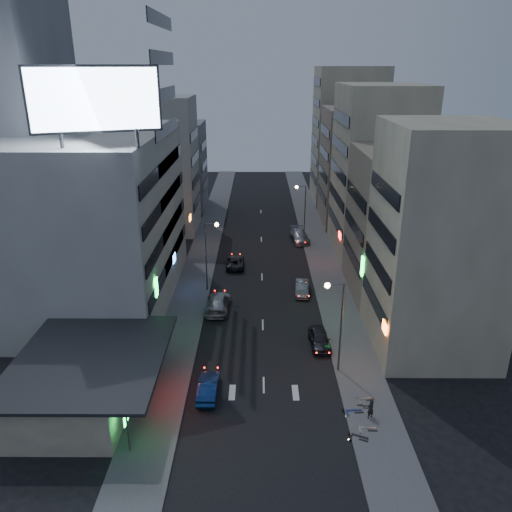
{
  "coord_description": "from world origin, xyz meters",
  "views": [
    {
      "loc": [
        -0.46,
        -29.85,
        24.15
      ],
      "look_at": [
        -0.69,
        18.63,
        5.56
      ],
      "focal_mm": 35.0,
      "sensor_mm": 36.0,
      "label": 1
    }
  ],
  "objects_px": {
    "parked_car_right_mid": "(302,288)",
    "parked_car_right_far": "(300,236)",
    "road_car_blue": "(208,387)",
    "scooter_blue": "(362,403)",
    "person": "(371,409)",
    "scooter_black_a": "(370,431)",
    "parked_car_right_near": "(319,339)",
    "road_car_silver": "(218,302)",
    "parked_car_left": "(235,262)",
    "scooter_silver_a": "(377,421)",
    "scooter_silver_b": "(372,391)",
    "scooter_black_b": "(371,400)"
  },
  "relations": [
    {
      "from": "parked_car_right_near",
      "to": "road_car_blue",
      "type": "distance_m",
      "value": 12.02
    },
    {
      "from": "road_car_blue",
      "to": "person",
      "type": "height_order",
      "value": "person"
    },
    {
      "from": "parked_car_right_near",
      "to": "scooter_black_a",
      "type": "xyz_separation_m",
      "value": [
        2.06,
        -12.29,
        -0.06
      ]
    },
    {
      "from": "scooter_silver_b",
      "to": "scooter_blue",
      "type": "bearing_deg",
      "value": 131.37
    },
    {
      "from": "parked_car_left",
      "to": "scooter_silver_a",
      "type": "bearing_deg",
      "value": 109.26
    },
    {
      "from": "parked_car_right_near",
      "to": "parked_car_right_far",
      "type": "bearing_deg",
      "value": 86.38
    },
    {
      "from": "parked_car_right_mid",
      "to": "scooter_black_a",
      "type": "relative_size",
      "value": 2.3
    },
    {
      "from": "person",
      "to": "scooter_silver_a",
      "type": "distance_m",
      "value": 1.07
    },
    {
      "from": "scooter_black_a",
      "to": "scooter_black_b",
      "type": "height_order",
      "value": "scooter_black_a"
    },
    {
      "from": "scooter_silver_a",
      "to": "scooter_silver_b",
      "type": "distance_m",
      "value": 3.51
    },
    {
      "from": "parked_car_right_mid",
      "to": "scooter_blue",
      "type": "relative_size",
      "value": 2.24
    },
    {
      "from": "scooter_silver_a",
      "to": "road_car_blue",
      "type": "bearing_deg",
      "value": 76.0
    },
    {
      "from": "scooter_black_a",
      "to": "scooter_black_b",
      "type": "distance_m",
      "value": 3.59
    },
    {
      "from": "parked_car_right_mid",
      "to": "parked_car_right_far",
      "type": "distance_m",
      "value": 17.96
    },
    {
      "from": "parked_car_left",
      "to": "person",
      "type": "height_order",
      "value": "person"
    },
    {
      "from": "road_car_blue",
      "to": "scooter_silver_b",
      "type": "xyz_separation_m",
      "value": [
        12.67,
        -0.33,
        -0.05
      ]
    },
    {
      "from": "road_car_blue",
      "to": "scooter_blue",
      "type": "xyz_separation_m",
      "value": [
        11.64,
        -1.83,
        -0.02
      ]
    },
    {
      "from": "parked_car_right_mid",
      "to": "parked_car_left",
      "type": "height_order",
      "value": "parked_car_right_mid"
    },
    {
      "from": "road_car_silver",
      "to": "person",
      "type": "xyz_separation_m",
      "value": [
        12.41,
        -17.35,
        0.06
      ]
    },
    {
      "from": "parked_car_right_near",
      "to": "scooter_silver_a",
      "type": "height_order",
      "value": "parked_car_right_near"
    },
    {
      "from": "parked_car_right_near",
      "to": "road_car_blue",
      "type": "xyz_separation_m",
      "value": [
        -9.5,
        -7.36,
        -0.03
      ]
    },
    {
      "from": "scooter_silver_b",
      "to": "road_car_blue",
      "type": "bearing_deg",
      "value": 74.44
    },
    {
      "from": "parked_car_right_near",
      "to": "scooter_silver_b",
      "type": "distance_m",
      "value": 8.32
    },
    {
      "from": "parked_car_right_mid",
      "to": "scooter_black_b",
      "type": "xyz_separation_m",
      "value": [
        3.55,
        -20.0,
        -0.07
      ]
    },
    {
      "from": "scooter_black_a",
      "to": "scooter_black_b",
      "type": "bearing_deg",
      "value": 10.71
    },
    {
      "from": "road_car_silver",
      "to": "scooter_black_a",
      "type": "xyz_separation_m",
      "value": [
        11.93,
        -19.49,
        -0.16
      ]
    },
    {
      "from": "road_car_blue",
      "to": "scooter_blue",
      "type": "bearing_deg",
      "value": 172.03
    },
    {
      "from": "parked_car_right_far",
      "to": "road_car_silver",
      "type": "relative_size",
      "value": 0.98
    },
    {
      "from": "person",
      "to": "scooter_blue",
      "type": "relative_size",
      "value": 0.84
    },
    {
      "from": "person",
      "to": "scooter_black_a",
      "type": "relative_size",
      "value": 0.86
    },
    {
      "from": "scooter_silver_a",
      "to": "parked_car_left",
      "type": "bearing_deg",
      "value": 23.78
    },
    {
      "from": "scooter_black_a",
      "to": "scooter_silver_a",
      "type": "bearing_deg",
      "value": -9.06
    },
    {
      "from": "road_car_silver",
      "to": "person",
      "type": "distance_m",
      "value": 21.34
    },
    {
      "from": "parked_car_left",
      "to": "scooter_blue",
      "type": "relative_size",
      "value": 2.59
    },
    {
      "from": "parked_car_right_far",
      "to": "road_car_blue",
      "type": "bearing_deg",
      "value": -111.6
    },
    {
      "from": "parked_car_right_near",
      "to": "scooter_blue",
      "type": "height_order",
      "value": "parked_car_right_near"
    },
    {
      "from": "person",
      "to": "parked_car_right_mid",
      "type": "bearing_deg",
      "value": -109.72
    },
    {
      "from": "road_car_blue",
      "to": "parked_car_right_near",
      "type": "bearing_deg",
      "value": -141.29
    },
    {
      "from": "parked_car_right_far",
      "to": "scooter_silver_b",
      "type": "relative_size",
      "value": 3.21
    },
    {
      "from": "parked_car_left",
      "to": "road_car_blue",
      "type": "bearing_deg",
      "value": 86.76
    },
    {
      "from": "parked_car_right_near",
      "to": "scooter_silver_b",
      "type": "height_order",
      "value": "parked_car_right_near"
    },
    {
      "from": "scooter_silver_b",
      "to": "scooter_black_b",
      "type": "bearing_deg",
      "value": 150.76
    },
    {
      "from": "scooter_silver_a",
      "to": "parked_car_right_far",
      "type": "bearing_deg",
      "value": 6.62
    },
    {
      "from": "scooter_silver_a",
      "to": "parked_car_right_near",
      "type": "bearing_deg",
      "value": 17.25
    },
    {
      "from": "road_car_blue",
      "to": "parked_car_right_far",
      "type": "bearing_deg",
      "value": -104.28
    },
    {
      "from": "road_car_silver",
      "to": "scooter_black_a",
      "type": "relative_size",
      "value": 3.17
    },
    {
      "from": "parked_car_right_near",
      "to": "road_car_silver",
      "type": "bearing_deg",
      "value": 141.15
    },
    {
      "from": "road_car_silver",
      "to": "scooter_blue",
      "type": "xyz_separation_m",
      "value": [
        12.01,
        -16.38,
        -0.15
      ]
    },
    {
      "from": "scooter_silver_b",
      "to": "scooter_silver_a",
      "type": "bearing_deg",
      "value": 159.57
    },
    {
      "from": "parked_car_right_mid",
      "to": "parked_car_left",
      "type": "distance_m",
      "value": 11.22
    }
  ]
}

